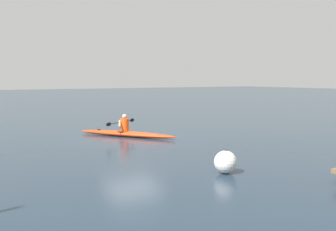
{
  "coord_description": "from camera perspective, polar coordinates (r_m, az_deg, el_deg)",
  "views": [
    {
      "loc": [
        8.46,
        16.83,
        2.75
      ],
      "look_at": [
        0.49,
        3.91,
        1.35
      ],
      "focal_mm": 44.3,
      "sensor_mm": 36.0,
      "label": 1
    }
  ],
  "objects": [
    {
      "name": "ground_plane",
      "position": [
        19.04,
        -4.93,
        -3.05
      ],
      "size": [
        160.0,
        160.0,
        0.0
      ],
      "primitive_type": "plane",
      "color": "#1E2D3D"
    },
    {
      "name": "mooring_buoy_channel_marker",
      "position": [
        12.06,
        7.91,
        -6.35
      ],
      "size": [
        0.66,
        0.66,
        0.7
      ],
      "color": "silver",
      "rests_on": "ground"
    },
    {
      "name": "kayak",
      "position": [
        19.4,
        -5.77,
        -2.52
      ],
      "size": [
        3.22,
        4.61,
        0.25
      ],
      "color": "red",
      "rests_on": "ground"
    },
    {
      "name": "kayaker",
      "position": [
        19.4,
        -6.04,
        -1.16
      ],
      "size": [
        2.07,
        1.34,
        0.79
      ],
      "color": "#E04C14",
      "rests_on": "kayak"
    }
  ]
}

